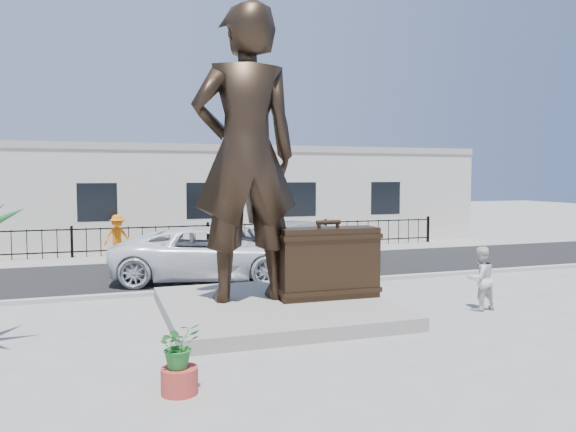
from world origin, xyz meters
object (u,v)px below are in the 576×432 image
at_px(suitcase, 328,263).
at_px(car_white, 210,254).
at_px(statue, 246,154).
at_px(tourist, 480,279).

bearing_deg(suitcase, car_white, 114.14).
bearing_deg(statue, car_white, -87.93).
bearing_deg(suitcase, tourist, -18.59).
height_order(tourist, car_white, car_white).
bearing_deg(tourist, suitcase, -24.31).
relative_size(statue, car_white, 1.16).
distance_m(statue, suitcase, 3.32).
distance_m(suitcase, car_white, 5.19).
xyz_separation_m(suitcase, car_white, (-2.02, 4.77, -0.31)).
height_order(suitcase, tourist, suitcase).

